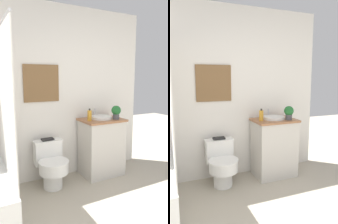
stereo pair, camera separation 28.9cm
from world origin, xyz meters
TOP-DOWN VIEW (x-y plane):
  - wall_back at (-0.00, 2.34)m, footprint 3.31×0.07m
  - toilet at (0.02, 2.05)m, footprint 0.40×0.52m
  - vanity at (0.83, 2.07)m, footprint 0.63×0.47m
  - sink at (0.83, 2.09)m, footprint 0.33×0.36m
  - soap_bottle at (0.61, 2.05)m, footprint 0.06×0.06m
  - potted_plant at (1.01, 1.95)m, footprint 0.14×0.14m
  - book_on_tank at (0.02, 2.19)m, footprint 0.17×0.10m

SIDE VIEW (x-z plane):
  - toilet at x=0.02m, z-range 0.00..0.62m
  - vanity at x=0.83m, z-range 0.00..0.87m
  - book_on_tank at x=0.02m, z-range 0.62..0.64m
  - sink at x=0.83m, z-range 0.82..0.95m
  - soap_bottle at x=0.61m, z-range 0.86..1.03m
  - potted_plant at x=1.01m, z-range 0.88..1.09m
  - wall_back at x=0.00m, z-range 0.00..2.50m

